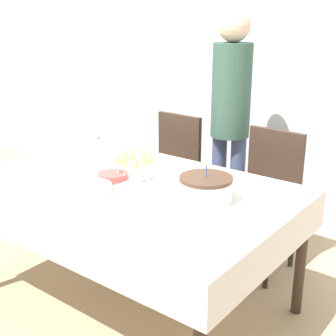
# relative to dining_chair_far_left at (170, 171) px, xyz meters

# --- Properties ---
(ground_plane) EXTENTS (12.00, 12.00, 0.00)m
(ground_plane) POSITION_rel_dining_chair_far_left_xyz_m (0.40, -0.91, -0.52)
(ground_plane) COLOR tan
(wall_back) EXTENTS (8.00, 0.05, 2.70)m
(wall_back) POSITION_rel_dining_chair_far_left_xyz_m (0.40, 0.71, 0.83)
(wall_back) COLOR silver
(wall_back) RESTS_ON ground_plane
(dining_table) EXTENTS (1.83, 1.18, 0.77)m
(dining_table) POSITION_rel_dining_chair_far_left_xyz_m (0.40, -0.91, 0.15)
(dining_table) COLOR silver
(dining_table) RESTS_ON ground_plane
(dining_chair_far_left) EXTENTS (0.44, 0.44, 0.95)m
(dining_chair_far_left) POSITION_rel_dining_chair_far_left_xyz_m (0.00, 0.00, 0.00)
(dining_chair_far_left) COLOR #38281E
(dining_chair_far_left) RESTS_ON ground_plane
(dining_chair_far_right) EXTENTS (0.44, 0.44, 0.95)m
(dining_chair_far_right) POSITION_rel_dining_chair_far_left_xyz_m (0.81, -0.00, 0.00)
(dining_chair_far_right) COLOR #38281E
(dining_chair_far_right) RESTS_ON ground_plane
(birthday_cake) EXTENTS (0.28, 0.28, 0.20)m
(birthday_cake) POSITION_rel_dining_chair_far_left_xyz_m (0.87, -0.84, 0.31)
(birthday_cake) COLOR white
(birthday_cake) RESTS_ON dining_table
(champagne_tray) EXTENTS (0.28, 0.28, 0.18)m
(champagne_tray) POSITION_rel_dining_chair_far_left_xyz_m (0.36, -0.82, 0.35)
(champagne_tray) COLOR silver
(champagne_tray) RESTS_ON dining_table
(plate_stack_main) EXTENTS (0.23, 0.23, 0.04)m
(plate_stack_main) POSITION_rel_dining_chair_far_left_xyz_m (0.31, -1.12, 0.27)
(plate_stack_main) COLOR white
(plate_stack_main) RESTS_ON dining_table
(plate_stack_dessert) EXTENTS (0.17, 0.17, 0.04)m
(plate_stack_dessert) POSITION_rel_dining_chair_far_left_xyz_m (0.27, -0.91, 0.27)
(plate_stack_dessert) COLOR #CC4C47
(plate_stack_dessert) RESTS_ON dining_table
(cake_knife) EXTENTS (0.30, 0.08, 0.00)m
(cake_knife) POSITION_rel_dining_chair_far_left_xyz_m (0.85, -1.03, 0.25)
(cake_knife) COLOR silver
(cake_knife) RESTS_ON dining_table
(fork_pile) EXTENTS (0.18, 0.10, 0.02)m
(fork_pile) POSITION_rel_dining_chair_far_left_xyz_m (0.15, -0.96, 0.26)
(fork_pile) COLOR silver
(fork_pile) RESTS_ON dining_table
(napkin_pile) EXTENTS (0.15, 0.15, 0.01)m
(napkin_pile) POSITION_rel_dining_chair_far_left_xyz_m (0.11, -0.85, 0.26)
(napkin_pile) COLOR pink
(napkin_pile) RESTS_ON dining_table
(person_standing) EXTENTS (0.28, 0.28, 1.72)m
(person_standing) POSITION_rel_dining_chair_far_left_xyz_m (0.42, 0.17, 0.53)
(person_standing) COLOR #3F4C72
(person_standing) RESTS_ON ground_plane
(high_chair) EXTENTS (0.33, 0.35, 0.71)m
(high_chair) POSITION_rel_dining_chair_far_left_xyz_m (-0.83, -0.11, -0.04)
(high_chair) COLOR #38281E
(high_chair) RESTS_ON ground_plane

